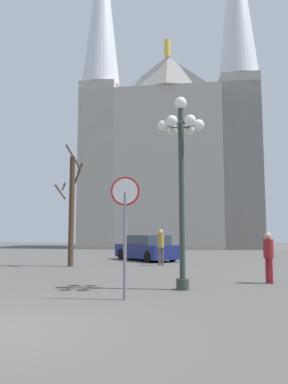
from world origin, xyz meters
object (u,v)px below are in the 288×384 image
(cathedral, at_px, (170,145))
(street_lamp, at_px, (181,158))
(pedestrian_standing, at_px, (161,243))
(stop_sign, at_px, (125,214))
(parked_car_near_navy, at_px, (146,248))
(bare_tree, at_px, (71,207))
(pedestrian_walking, at_px, (269,253))

(cathedral, height_order, street_lamp, cathedral)
(pedestrian_standing, bearing_deg, stop_sign, -92.69)
(cathedral, relative_size, stop_sign, 12.82)
(cathedral, bearing_deg, parked_car_near_navy, -93.26)
(cathedral, relative_size, pedestrian_standing, 21.47)
(stop_sign, height_order, street_lamp, street_lamp)
(bare_tree, bearing_deg, pedestrian_standing, 12.05)
(bare_tree, relative_size, pedestrian_walking, 3.67)
(stop_sign, relative_size, street_lamp, 0.53)
(pedestrian_standing, bearing_deg, pedestrian_walking, -59.63)
(cathedral, distance_m, street_lamp, 31.51)
(cathedral, relative_size, parked_car_near_navy, 8.23)
(cathedral, height_order, pedestrian_walking, cathedral)
(stop_sign, distance_m, street_lamp, 2.82)
(parked_car_near_navy, height_order, pedestrian_walking, pedestrian_walking)
(bare_tree, bearing_deg, parked_car_near_navy, 52.16)
(cathedral, distance_m, bare_tree, 25.48)
(street_lamp, bearing_deg, pedestrian_standing, 96.87)
(street_lamp, distance_m, parked_car_near_navy, 11.83)
(cathedral, relative_size, pedestrian_walking, 23.68)
(cathedral, height_order, stop_sign, cathedral)
(cathedral, xyz_separation_m, street_lamp, (0.84, -30.53, -7.75))
(cathedral, height_order, pedestrian_standing, cathedral)
(cathedral, xyz_separation_m, pedestrian_standing, (-0.11, -22.63, -10.43))
(street_lamp, xyz_separation_m, parked_car_near_navy, (-1.94, 11.26, -3.06))
(bare_tree, distance_m, pedestrian_walking, 9.87)
(cathedral, distance_m, parked_car_near_navy, 22.12)
(stop_sign, relative_size, pedestrian_walking, 1.85)
(street_lamp, height_order, pedestrian_standing, street_lamp)
(pedestrian_walking, bearing_deg, parked_car_near_navy, 115.86)
(street_lamp, relative_size, pedestrian_standing, 3.17)
(street_lamp, height_order, bare_tree, bare_tree)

